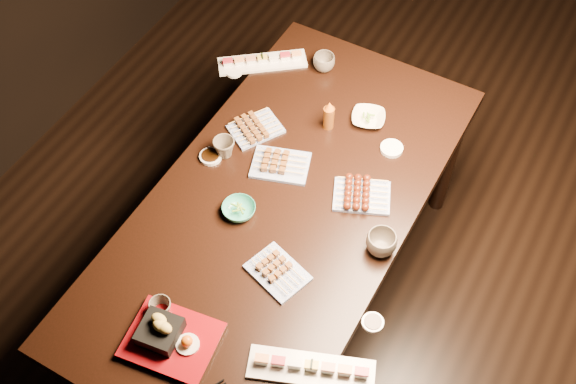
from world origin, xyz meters
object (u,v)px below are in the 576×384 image
Objects in this scene: teacup_far_left at (224,148)px; yakitori_plate_right at (278,270)px; teacup_mid_right at (381,243)px; edamame_bowl_green at (239,210)px; teacup_near_left at (161,308)px; sushi_platter_near at (311,367)px; yakitori_plate_center at (280,162)px; dining_table at (282,259)px; teacup_far_right at (324,63)px; yakitori_plate_left at (256,126)px; edamame_bowl_cream at (368,118)px; tempura_tray at (170,335)px; condiment_bottle at (329,115)px; sushi_platter_far at (262,60)px.

yakitori_plate_right is at bearing -39.11° from teacup_far_left.
teacup_mid_right is 0.71m from teacup_far_left.
teacup_near_left is at bearing -91.09° from edamame_bowl_green.
yakitori_plate_center reaches higher than sushi_platter_near.
dining_table is 0.84m from teacup_far_right.
yakitori_plate_center is at bearing -91.50° from yakitori_plate_left.
edamame_bowl_green is (-0.02, -0.26, -0.01)m from yakitori_plate_center.
dining_table is 0.42m from edamame_bowl_green.
yakitori_plate_left is 1.81× the size of teacup_mid_right.
teacup_far_right is (-0.29, 0.18, 0.02)m from edamame_bowl_cream.
yakitori_plate_right is at bearing -79.00° from dining_table.
yakitori_plate_left is at bearing 96.17° from tempura_tray.
yakitori_plate_left is (-0.18, 0.11, -0.00)m from yakitori_plate_center.
teacup_near_left is (-0.12, -0.57, 0.41)m from dining_table.
dining_table is 13.25× the size of condiment_bottle.
sushi_platter_near is at bearing -25.48° from yakitori_plate_right.
teacup_far_right reaches higher than sushi_platter_far.
teacup_mid_right is (0.66, -0.26, 0.02)m from yakitori_plate_left.
tempura_tray reaches higher than yakitori_plate_left.
teacup_far_right is (0.11, 0.60, -0.00)m from teacup_far_left.
yakitori_plate_right reaches higher than edamame_bowl_cream.
tempura_tray is (-0.43, -0.13, 0.03)m from sushi_platter_near.
tempura_tray is at bearing -95.73° from yakitori_plate_right.
sushi_platter_far is 0.45m from condiment_bottle.
sushi_platter_far is 1.74× the size of yakitori_plate_center.
tempura_tray is 2.66× the size of teacup_mid_right.
dining_table is 0.61m from condiment_bottle.
edamame_bowl_green is at bearing -108.66° from edamame_bowl_cream.
condiment_bottle is at bearing 121.15° from yakitori_plate_right.
sushi_platter_far is at bearing 104.37° from teacup_far_left.
yakitori_plate_right is 2.38× the size of teacup_far_left.
yakitori_plate_right is 0.70m from condiment_bottle.
yakitori_plate_left reaches higher than dining_table.
teacup_far_right is (0.24, 0.10, 0.01)m from sushi_platter_far.
yakitori_plate_right is 2.73× the size of teacup_near_left.
yakitori_plate_left is (0.17, -0.34, 0.00)m from sushi_platter_far.
tempura_tray is at bearing -69.92° from teacup_far_left.
yakitori_plate_right is 0.78m from edamame_bowl_cream.
condiment_bottle is at bearing 80.60° from edamame_bowl_green.
dining_table is 0.75m from sushi_platter_near.
teacup_far_left is (-0.70, 0.10, -0.00)m from teacup_mid_right.
teacup_far_left is at bearing 132.92° from edamame_bowl_green.
teacup_mid_right reaches higher than teacup_near_left.
teacup_mid_right reaches higher than teacup_far_left.
condiment_bottle is at bearing 135.14° from teacup_mid_right.
tempura_tray is (-0.17, -0.38, 0.03)m from yakitori_plate_right.
teacup_near_left is 1.00m from condiment_bottle.
teacup_mid_right reaches higher than yakitori_plate_right.
yakitori_plate_right reaches higher than dining_table.
yakitori_plate_left is 0.40m from edamame_bowl_green.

